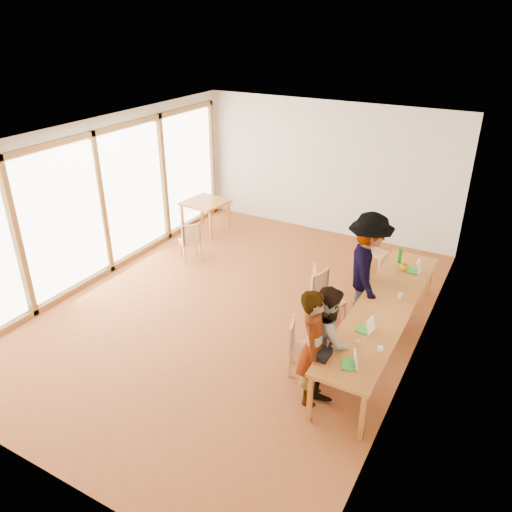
{
  "coord_description": "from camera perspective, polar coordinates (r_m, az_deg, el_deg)",
  "views": [
    {
      "loc": [
        3.91,
        -6.33,
        4.71
      ],
      "look_at": [
        0.35,
        0.05,
        1.1
      ],
      "focal_mm": 35.0,
      "sensor_mm": 36.0,
      "label": 1
    }
  ],
  "objects": [
    {
      "name": "ground",
      "position": [
        8.81,
        -2.19,
        -6.06
      ],
      "size": [
        8.0,
        8.0,
        0.0
      ],
      "primitive_type": "plane",
      "color": "brown",
      "rests_on": "ground"
    },
    {
      "name": "wall_back",
      "position": [
        11.51,
        8.16,
        9.83
      ],
      "size": [
        6.0,
        0.1,
        3.0
      ],
      "primitive_type": "cube",
      "color": "beige",
      "rests_on": "ground"
    },
    {
      "name": "wall_front",
      "position": [
        5.57,
        -24.7,
        -11.76
      ],
      "size": [
        6.0,
        0.1,
        3.0
      ],
      "primitive_type": "cube",
      "color": "beige",
      "rests_on": "ground"
    },
    {
      "name": "wall_right",
      "position": [
        7.16,
        18.63,
        -1.85
      ],
      "size": [
        0.1,
        8.0,
        3.0
      ],
      "primitive_type": "cube",
      "color": "beige",
      "rests_on": "ground"
    },
    {
      "name": "window_wall",
      "position": [
        9.88,
        -17.31,
        6.11
      ],
      "size": [
        0.1,
        8.0,
        3.0
      ],
      "primitive_type": "cube",
      "color": "white",
      "rests_on": "ground"
    },
    {
      "name": "ceiling",
      "position": [
        7.63,
        -2.59,
        13.46
      ],
      "size": [
        6.0,
        8.0,
        0.04
      ],
      "primitive_type": "cube",
      "color": "white",
      "rests_on": "wall_back"
    },
    {
      "name": "communal_table",
      "position": [
        7.74,
        14.4,
        -5.83
      ],
      "size": [
        0.8,
        4.0,
        0.75
      ],
      "color": "#CC702D",
      "rests_on": "ground"
    },
    {
      "name": "side_table",
      "position": [
        11.65,
        -5.82,
        5.87
      ],
      "size": [
        0.9,
        0.9,
        0.75
      ],
      "rotation": [
        0.0,
        0.0,
        -0.12
      ],
      "color": "#CC702D",
      "rests_on": "ground"
    },
    {
      "name": "chair_near",
      "position": [
        7.17,
        4.78,
        -9.74
      ],
      "size": [
        0.48,
        0.48,
        0.44
      ],
      "rotation": [
        0.0,
        0.0,
        0.3
      ],
      "color": "tan",
      "rests_on": "ground"
    },
    {
      "name": "chair_mid",
      "position": [
        8.37,
        7.27,
        -3.64
      ],
      "size": [
        0.57,
        0.57,
        0.49
      ],
      "rotation": [
        0.0,
        0.0,
        0.43
      ],
      "color": "tan",
      "rests_on": "ground"
    },
    {
      "name": "chair_far",
      "position": [
        8.2,
        7.77,
        -4.3
      ],
      "size": [
        0.53,
        0.53,
        0.5
      ],
      "rotation": [
        0.0,
        0.0,
        -0.27
      ],
      "color": "tan",
      "rests_on": "ground"
    },
    {
      "name": "chair_empty",
      "position": [
        10.12,
        13.23,
        1.08
      ],
      "size": [
        0.46,
        0.46,
        0.45
      ],
      "rotation": [
        0.0,
        0.0,
        -0.19
      ],
      "color": "tan",
      "rests_on": "ground"
    },
    {
      "name": "chair_spare",
      "position": [
        10.31,
        -7.47,
        2.09
      ],
      "size": [
        0.56,
        0.56,
        0.45
      ],
      "rotation": [
        0.0,
        0.0,
        2.48
      ],
      "color": "tan",
      "rests_on": "ground"
    },
    {
      "name": "person_near",
      "position": [
        6.55,
        6.6,
        -10.3
      ],
      "size": [
        0.52,
        0.67,
        1.65
      ],
      "primitive_type": "imported",
      "rotation": [
        0.0,
        0.0,
        1.8
      ],
      "color": "gray",
      "rests_on": "ground"
    },
    {
      "name": "person_mid",
      "position": [
        6.79,
        8.21,
        -9.37
      ],
      "size": [
        0.85,
        0.94,
        1.57
      ],
      "primitive_type": "imported",
      "rotation": [
        0.0,
        0.0,
        1.99
      ],
      "color": "gray",
      "rests_on": "ground"
    },
    {
      "name": "person_far",
      "position": [
        8.25,
        12.6,
        -1.46
      ],
      "size": [
        1.15,
        1.42,
        1.92
      ],
      "primitive_type": "imported",
      "rotation": [
        0.0,
        0.0,
        1.99
      ],
      "color": "gray",
      "rests_on": "ground"
    },
    {
      "name": "laptop_near",
      "position": [
        6.42,
        10.95,
        -11.81
      ],
      "size": [
        0.26,
        0.28,
        0.19
      ],
      "rotation": [
        0.0,
        0.0,
        0.35
      ],
      "color": "green",
      "rests_on": "communal_table"
    },
    {
      "name": "laptop_mid",
      "position": [
        7.08,
        12.6,
        -7.95
      ],
      "size": [
        0.23,
        0.26,
        0.2
      ],
      "rotation": [
        0.0,
        0.0,
        -0.13
      ],
      "color": "green",
      "rests_on": "communal_table"
    },
    {
      "name": "laptop_far",
      "position": [
        8.81,
        17.79,
        -1.4
      ],
      "size": [
        0.22,
        0.25,
        0.2
      ],
      "rotation": [
        0.0,
        0.0,
        0.07
      ],
      "color": "green",
      "rests_on": "communal_table"
    },
    {
      "name": "yellow_mug",
      "position": [
        8.8,
        16.62,
        -1.25
      ],
      "size": [
        0.13,
        0.13,
        0.1
      ],
      "primitive_type": "imported",
      "rotation": [
        0.0,
        0.0,
        0.01
      ],
      "color": "gold",
      "rests_on": "communal_table"
    },
    {
      "name": "green_bottle",
      "position": [
        9.0,
        16.11,
        0.06
      ],
      "size": [
        0.07,
        0.07,
        0.28
      ],
      "primitive_type": "cylinder",
      "color": "#127F1B",
      "rests_on": "communal_table"
    },
    {
      "name": "clear_glass",
      "position": [
        7.95,
        16.18,
        -4.4
      ],
      "size": [
        0.07,
        0.07,
        0.09
      ],
      "primitive_type": "cylinder",
      "color": "silver",
      "rests_on": "communal_table"
    },
    {
      "name": "condiment_cup",
      "position": [
        6.75,
        14.0,
        -10.27
      ],
      "size": [
        0.08,
        0.08,
        0.06
      ],
      "primitive_type": "cylinder",
      "color": "white",
      "rests_on": "communal_table"
    },
    {
      "name": "pink_phone",
      "position": [
        6.86,
        11.61,
        -9.54
      ],
      "size": [
        0.05,
        0.1,
        0.01
      ],
      "primitive_type": "cube",
      "color": "#E54B89",
      "rests_on": "communal_table"
    },
    {
      "name": "black_pouch",
      "position": [
        6.5,
        7.72,
        -11.07
      ],
      "size": [
        0.16,
        0.26,
        0.09
      ],
      "primitive_type": "cube",
      "color": "black",
      "rests_on": "communal_table"
    }
  ]
}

